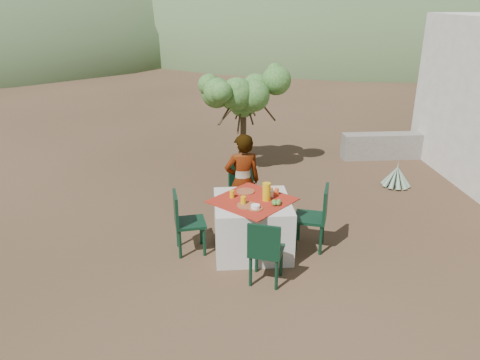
# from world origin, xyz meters

# --- Properties ---
(ground) EXTENTS (160.00, 160.00, 0.00)m
(ground) POSITION_xyz_m (0.00, 0.00, 0.00)
(ground) COLOR #372619
(ground) RESTS_ON ground
(table) EXTENTS (1.30, 1.30, 0.76)m
(table) POSITION_xyz_m (-0.04, -0.34, 0.38)
(table) COLOR silver
(table) RESTS_ON ground
(chair_far) EXTENTS (0.56, 0.56, 0.93)m
(chair_far) POSITION_xyz_m (-0.07, 0.67, 0.52)
(chair_far) COLOR black
(chair_far) RESTS_ON ground
(chair_near) EXTENTS (0.50, 0.50, 0.86)m
(chair_near) POSITION_xyz_m (0.03, -1.18, 0.48)
(chair_near) COLOR black
(chair_near) RESTS_ON ground
(chair_left) EXTENTS (0.46, 0.46, 0.88)m
(chair_left) POSITION_xyz_m (-0.97, -0.32, 0.49)
(chair_left) COLOR black
(chair_left) RESTS_ON ground
(chair_right) EXTENTS (0.54, 0.54, 0.92)m
(chair_right) POSITION_xyz_m (0.84, -0.35, 0.51)
(chair_right) COLOR black
(chair_right) RESTS_ON ground
(person) EXTENTS (0.59, 0.44, 1.49)m
(person) POSITION_xyz_m (-0.12, 0.36, 0.74)
(person) COLOR #8C6651
(person) RESTS_ON ground
(shrub_tree) EXTENTS (1.57, 1.54, 1.85)m
(shrub_tree) POSITION_xyz_m (0.15, 2.93, 1.46)
(shrub_tree) COLOR #443522
(shrub_tree) RESTS_ON ground
(agave) EXTENTS (0.54, 0.53, 0.57)m
(agave) POSITION_xyz_m (2.86, 1.78, 0.19)
(agave) COLOR gray
(agave) RESTS_ON ground
(stone_wall) EXTENTS (2.60, 0.35, 0.55)m
(stone_wall) POSITION_xyz_m (3.60, 3.40, 0.28)
(stone_wall) COLOR gray
(stone_wall) RESTS_ON ground
(hill_near_right) EXTENTS (48.00, 48.00, 20.00)m
(hill_near_right) POSITION_xyz_m (12.00, 36.00, 0.00)
(hill_near_right) COLOR #384B2A
(hill_near_right) RESTS_ON ground
(hill_far_center) EXTENTS (60.00, 60.00, 24.00)m
(hill_far_center) POSITION_xyz_m (-4.00, 52.00, 0.00)
(hill_far_center) COLOR slate
(hill_far_center) RESTS_ON ground
(hill_far_right) EXTENTS (36.00, 36.00, 14.00)m
(hill_far_right) POSITION_xyz_m (28.00, 46.00, 0.00)
(hill_far_right) COLOR slate
(hill_far_right) RESTS_ON ground
(plate_far) EXTENTS (0.26, 0.26, 0.01)m
(plate_far) POSITION_xyz_m (-0.11, -0.06, 0.77)
(plate_far) COLOR brown
(plate_far) RESTS_ON table
(plate_near) EXTENTS (0.26, 0.26, 0.01)m
(plate_near) POSITION_xyz_m (-0.14, -0.53, 0.77)
(plate_near) COLOR brown
(plate_near) RESTS_ON table
(glass_far) EXTENTS (0.06, 0.06, 0.10)m
(glass_far) POSITION_xyz_m (-0.31, -0.24, 0.81)
(glass_far) COLOR #E3A90E
(glass_far) RESTS_ON table
(glass_near) EXTENTS (0.07, 0.07, 0.11)m
(glass_near) POSITION_xyz_m (-0.18, -0.48, 0.82)
(glass_near) COLOR #E3A90E
(glass_near) RESTS_ON table
(juice_pitcher) EXTENTS (0.11, 0.11, 0.25)m
(juice_pitcher) POSITION_xyz_m (0.14, -0.36, 0.88)
(juice_pitcher) COLOR #E3A90E
(juice_pitcher) RESTS_ON table
(bowl_plate) EXTENTS (0.20, 0.20, 0.01)m
(bowl_plate) POSITION_xyz_m (-0.03, -0.62, 0.77)
(bowl_plate) COLOR brown
(bowl_plate) RESTS_ON table
(white_bowl) EXTENTS (0.12, 0.12, 0.04)m
(white_bowl) POSITION_xyz_m (-0.03, -0.62, 0.80)
(white_bowl) COLOR white
(white_bowl) RESTS_ON bowl_plate
(jar_left) EXTENTS (0.06, 0.06, 0.10)m
(jar_left) POSITION_xyz_m (0.31, -0.18, 0.81)
(jar_left) COLOR orange
(jar_left) RESTS_ON table
(jar_right) EXTENTS (0.06, 0.06, 0.09)m
(jar_right) POSITION_xyz_m (0.23, -0.16, 0.81)
(jar_right) COLOR orange
(jar_right) RESTS_ON table
(napkin_holder) EXTENTS (0.08, 0.05, 0.09)m
(napkin_holder) POSITION_xyz_m (0.22, -0.25, 0.81)
(napkin_holder) COLOR white
(napkin_holder) RESTS_ON table
(fruit_cluster) EXTENTS (0.13, 0.12, 0.07)m
(fruit_cluster) POSITION_xyz_m (0.26, -0.52, 0.80)
(fruit_cluster) COLOR #49812E
(fruit_cluster) RESTS_ON table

